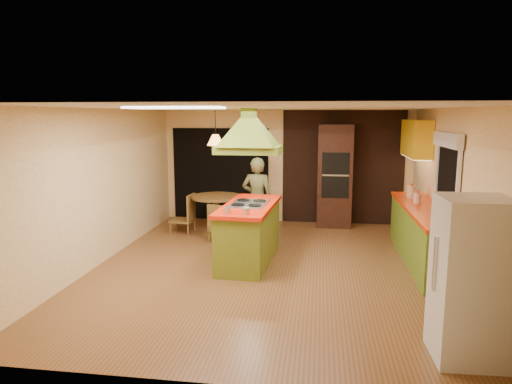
# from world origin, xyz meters

# --- Properties ---
(ground) EXTENTS (6.50, 6.50, 0.00)m
(ground) POSITION_xyz_m (0.00, 0.00, 0.00)
(ground) COLOR brown
(ground) RESTS_ON ground
(room_walls) EXTENTS (5.50, 6.50, 6.50)m
(room_walls) POSITION_xyz_m (0.00, 0.00, 1.25)
(room_walls) COLOR #FCE7B5
(room_walls) RESTS_ON ground
(ceiling_plane) EXTENTS (6.50, 6.50, 0.00)m
(ceiling_plane) POSITION_xyz_m (0.00, 0.00, 2.50)
(ceiling_plane) COLOR silver
(ceiling_plane) RESTS_ON room_walls
(brick_panel) EXTENTS (2.64, 0.03, 2.50)m
(brick_panel) POSITION_xyz_m (1.25, 3.23, 1.25)
(brick_panel) COLOR #381E14
(brick_panel) RESTS_ON ground
(nook_opening) EXTENTS (2.20, 0.03, 2.10)m
(nook_opening) POSITION_xyz_m (-1.50, 3.23, 1.05)
(nook_opening) COLOR black
(nook_opening) RESTS_ON ground
(right_counter) EXTENTS (0.62, 3.05, 0.92)m
(right_counter) POSITION_xyz_m (2.45, 0.60, 0.46)
(right_counter) COLOR olive
(right_counter) RESTS_ON ground
(upper_cabinets) EXTENTS (0.34, 1.40, 0.70)m
(upper_cabinets) POSITION_xyz_m (2.57, 2.20, 1.95)
(upper_cabinets) COLOR yellow
(upper_cabinets) RESTS_ON room_walls
(window_right) EXTENTS (0.12, 1.35, 1.06)m
(window_right) POSITION_xyz_m (2.70, 0.40, 1.77)
(window_right) COLOR black
(window_right) RESTS_ON room_walls
(fluor_panel) EXTENTS (1.20, 0.60, 0.03)m
(fluor_panel) POSITION_xyz_m (-1.10, -1.20, 2.48)
(fluor_panel) COLOR white
(fluor_panel) RESTS_ON ceiling_plane
(kitchen_island) EXTENTS (0.89, 1.98, 0.98)m
(kitchen_island) POSITION_xyz_m (-0.37, 0.25, 0.49)
(kitchen_island) COLOR olive
(kitchen_island) RESTS_ON ground
(range_hood) EXTENTS (1.03, 0.75, 0.79)m
(range_hood) POSITION_xyz_m (-0.37, 0.25, 2.25)
(range_hood) COLOR olive
(range_hood) RESTS_ON ceiling_plane
(man) EXTENTS (0.62, 0.43, 1.61)m
(man) POSITION_xyz_m (-0.42, 1.57, 0.80)
(man) COLOR #4D4D29
(man) RESTS_ON ground
(refrigerator) EXTENTS (0.69, 0.65, 1.63)m
(refrigerator) POSITION_xyz_m (2.24, -2.45, 0.81)
(refrigerator) COLOR white
(refrigerator) RESTS_ON ground
(wall_oven) EXTENTS (0.74, 0.62, 2.20)m
(wall_oven) POSITION_xyz_m (1.08, 2.95, 1.10)
(wall_oven) COLOR #3F1F14
(wall_oven) RESTS_ON ground
(dining_table) EXTENTS (1.03, 1.03, 0.77)m
(dining_table) POSITION_xyz_m (-1.33, 2.03, 0.54)
(dining_table) COLOR brown
(dining_table) RESTS_ON ground
(chair_left) EXTENTS (0.47, 0.47, 0.80)m
(chair_left) POSITION_xyz_m (-2.03, 1.93, 0.40)
(chair_left) COLOR brown
(chair_left) RESTS_ON ground
(chair_near) EXTENTS (0.53, 0.53, 0.74)m
(chair_near) POSITION_xyz_m (-1.08, 1.38, 0.37)
(chair_near) COLOR brown
(chair_near) RESTS_ON ground
(pendant_lamp) EXTENTS (0.35, 0.35, 0.22)m
(pendant_lamp) POSITION_xyz_m (-1.33, 2.03, 1.90)
(pendant_lamp) COLOR #FF9E3F
(pendant_lamp) RESTS_ON ceiling_plane
(canister_large) EXTENTS (0.19, 0.19, 0.22)m
(canister_large) POSITION_xyz_m (2.40, 1.47, 1.03)
(canister_large) COLOR beige
(canister_large) RESTS_ON right_counter
(canister_medium) EXTENTS (0.16, 0.16, 0.18)m
(canister_medium) POSITION_xyz_m (2.40, 1.60, 1.01)
(canister_medium) COLOR beige
(canister_medium) RESTS_ON right_counter
(canister_small) EXTENTS (0.13, 0.13, 0.17)m
(canister_small) POSITION_xyz_m (2.40, 0.97, 1.01)
(canister_small) COLOR beige
(canister_small) RESTS_ON right_counter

